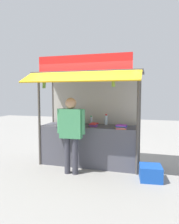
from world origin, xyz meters
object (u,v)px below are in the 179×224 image
at_px(water_bottle_far_right, 106,120).
at_px(vendor_person, 71,128).
at_px(magazine_stack_back_left, 65,124).
at_px(water_bottle_front_right, 76,120).
at_px(water_bottle_back_right, 72,119).
at_px(banana_bunch_inner_right, 113,84).
at_px(plastic_crate, 151,173).
at_px(magazine_stack_mid_left, 121,127).
at_px(magazine_stack_front_left, 94,125).
at_px(banana_bunch_inner_left, 44,85).
at_px(water_bottle_center, 65,120).
at_px(water_bottle_mid_right, 91,120).
at_px(water_bottle_far_left, 67,119).

bearing_deg(water_bottle_far_right, vendor_person, -120.48).
relative_size(magazine_stack_back_left, vendor_person, 0.17).
bearing_deg(magazine_stack_back_left, water_bottle_front_right, 69.63).
xyz_separation_m(water_bottle_far_right, water_bottle_back_right, (-0.91, -0.12, 0.01)).
xyz_separation_m(banana_bunch_inner_right, plastic_crate, (0.83, -0.14, -1.87)).
bearing_deg(plastic_crate, magazine_stack_mid_left, 151.03).
bearing_deg(magazine_stack_front_left, water_bottle_front_right, 157.87).
bearing_deg(water_bottle_far_right, banana_bunch_inner_left, -151.83).
bearing_deg(water_bottle_front_right, banana_bunch_inner_right, -30.53).
bearing_deg(magazine_stack_mid_left, plastic_crate, -28.97).
bearing_deg(magazine_stack_mid_left, water_bottle_far_right, 132.04).
xyz_separation_m(water_bottle_center, magazine_stack_back_left, (0.10, -0.25, -0.06)).
distance_m(water_bottle_mid_right, banana_bunch_inner_left, 1.53).
xyz_separation_m(water_bottle_center, water_bottle_back_right, (0.14, 0.11, 0.04)).
xyz_separation_m(water_bottle_back_right, magazine_stack_mid_left, (1.38, -0.39, -0.10)).
bearing_deg(banana_bunch_inner_right, water_bottle_far_right, 112.49).
distance_m(banana_bunch_inner_left, plastic_crate, 3.13).
xyz_separation_m(water_bottle_front_right, water_bottle_back_right, (-0.11, -0.03, 0.04)).
bearing_deg(water_bottle_far_left, water_bottle_back_right, -1.58).
bearing_deg(water_bottle_back_right, vendor_person, -70.03).
height_order(magazine_stack_front_left, banana_bunch_inner_left, banana_bunch_inner_left).
bearing_deg(water_bottle_far_left, water_bottle_front_right, 7.05).
height_order(magazine_stack_front_left, banana_bunch_inner_right, banana_bunch_inner_right).
bearing_deg(magazine_stack_front_left, plastic_crate, -22.46).
height_order(water_bottle_back_right, magazine_stack_mid_left, water_bottle_back_right).
bearing_deg(water_bottle_far_right, magazine_stack_back_left, -153.05).
bearing_deg(water_bottle_mid_right, vendor_person, -100.71).
distance_m(magazine_stack_mid_left, banana_bunch_inner_right, 1.02).
xyz_separation_m(banana_bunch_inner_left, plastic_crate, (2.51, -0.14, -1.86)).
distance_m(water_bottle_far_left, magazine_stack_mid_left, 1.56).
distance_m(water_bottle_mid_right, water_bottle_far_right, 0.40).
bearing_deg(vendor_person, water_bottle_front_right, -80.67).
xyz_separation_m(water_bottle_back_right, magazine_stack_back_left, (-0.03, -0.36, -0.10)).
relative_size(water_bottle_center, water_bottle_back_right, 0.75).
relative_size(water_bottle_center, banana_bunch_inner_left, 0.88).
xyz_separation_m(water_bottle_mid_right, plastic_crate, (1.54, -0.88, -0.95)).
bearing_deg(vendor_person, water_bottle_far_left, -66.23).
bearing_deg(water_bottle_far_left, magazine_stack_front_left, -13.56).
bearing_deg(water_bottle_back_right, water_bottle_mid_right, 13.14).
xyz_separation_m(banana_bunch_inner_left, vendor_person, (0.79, -0.27, -0.98)).
relative_size(water_bottle_far_right, water_bottle_back_right, 0.91).
xyz_separation_m(water_bottle_back_right, vendor_person, (0.32, -0.88, -0.11)).
height_order(banana_bunch_inner_left, plastic_crate, banana_bunch_inner_left).
distance_m(water_bottle_far_left, magazine_stack_back_left, 0.39).
bearing_deg(water_bottle_front_right, vendor_person, -77.21).
bearing_deg(magazine_stack_mid_left, water_bottle_front_right, 161.44).
relative_size(water_bottle_far_left, water_bottle_front_right, 1.26).
relative_size(magazine_stack_back_left, banana_bunch_inner_right, 1.17).
bearing_deg(water_bottle_front_right, water_bottle_center, -150.78).
height_order(water_bottle_center, plastic_crate, water_bottle_center).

